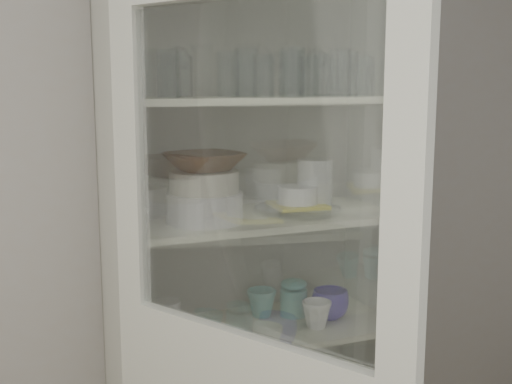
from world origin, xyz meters
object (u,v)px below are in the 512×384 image
object	(u,v)px
goblet_1	(179,69)
mug_teal	(262,303)
goblet_3	(350,75)
white_canister	(167,317)
cream_bowl	(204,182)
white_ramekin	(298,195)
pantry_cabinet	(249,298)
grey_bowl_stack	(315,184)
mug_white	(317,314)
measuring_cups	(208,332)
plate_stack_back	(139,201)
mug_blue	(330,304)
goblet_2	(316,70)
goblet_0	(127,73)
terracotta_bowl	(204,162)
plate_stack_front	(205,207)
teal_jar	(294,300)
glass_platter	(298,209)
yellow_trivet	(298,205)

from	to	relation	value
goblet_1	mug_teal	size ratio (longest dim) A/B	1.67
goblet_1	goblet_3	distance (m)	0.65
goblet_1	white_canister	xyz separation A→B (m)	(-0.07, -0.05, -0.83)
cream_bowl	white_ramekin	xyz separation A→B (m)	(0.35, 0.04, -0.07)
pantry_cabinet	grey_bowl_stack	bearing A→B (deg)	-15.84
mug_white	measuring_cups	bearing A→B (deg)	-171.94
plate_stack_back	mug_white	world-z (taller)	plate_stack_back
pantry_cabinet	mug_white	xyz separation A→B (m)	(0.19, -0.17, -0.03)
pantry_cabinet	mug_blue	distance (m)	0.30
mug_blue	white_canister	bearing A→B (deg)	170.46
goblet_2	cream_bowl	bearing A→B (deg)	-162.22
mug_white	grey_bowl_stack	bearing A→B (deg)	85.53
goblet_0	white_ramekin	world-z (taller)	goblet_0
pantry_cabinet	goblet_1	bearing A→B (deg)	172.01
plate_stack_back	terracotta_bowl	bearing A→B (deg)	-49.53
terracotta_bowl	mug_teal	distance (m)	0.62
pantry_cabinet	plate_stack_front	world-z (taller)	pantry_cabinet
plate_stack_front	teal_jar	bearing A→B (deg)	14.46
plate_stack_back	mug_blue	size ratio (longest dim) A/B	1.46
cream_bowl	white_canister	world-z (taller)	cream_bowl
terracotta_bowl	measuring_cups	size ratio (longest dim) A/B	2.21
goblet_1	teal_jar	bearing A→B (deg)	-8.39
cream_bowl	measuring_cups	distance (m)	0.51
goblet_3	white_canister	distance (m)	1.09
plate_stack_back	glass_platter	bearing A→B (deg)	-16.92
measuring_cups	plate_stack_front	bearing A→B (deg)	-134.54
mug_teal	white_canister	size ratio (longest dim) A/B	0.94
white_canister	mug_white	bearing A→B (deg)	-16.62
pantry_cabinet	grey_bowl_stack	world-z (taller)	pantry_cabinet
plate_stack_back	cream_bowl	bearing A→B (deg)	-49.53
white_ramekin	teal_jar	xyz separation A→B (m)	(0.01, 0.05, -0.40)
mug_blue	goblet_1	bearing A→B (deg)	163.66
goblet_0	goblet_3	world-z (taller)	goblet_3
glass_platter	yellow_trivet	size ratio (longest dim) A/B	1.73
goblet_3	plate_stack_front	distance (m)	0.76
pantry_cabinet	mug_white	bearing A→B (deg)	-42.14
plate_stack_front	white_canister	size ratio (longest dim) A/B	2.13
mug_white	plate_stack_back	bearing A→B (deg)	172.34
goblet_2	goblet_3	bearing A→B (deg)	-2.14
cream_bowl	mug_teal	xyz separation A→B (m)	(0.25, 0.13, -0.48)
terracotta_bowl	measuring_cups	distance (m)	0.58
mug_blue	teal_jar	world-z (taller)	teal_jar
pantry_cabinet	terracotta_bowl	bearing A→B (deg)	-149.21
glass_platter	teal_jar	size ratio (longest dim) A/B	2.59
goblet_1	goblet_3	world-z (taller)	goblet_1
goblet_3	white_canister	xyz separation A→B (m)	(-0.72, -0.05, -0.82)
teal_jar	measuring_cups	world-z (taller)	teal_jar
goblet_3	yellow_trivet	distance (m)	0.53
white_ramekin	yellow_trivet	bearing A→B (deg)	0.00
goblet_2	goblet_3	size ratio (longest dim) A/B	1.21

